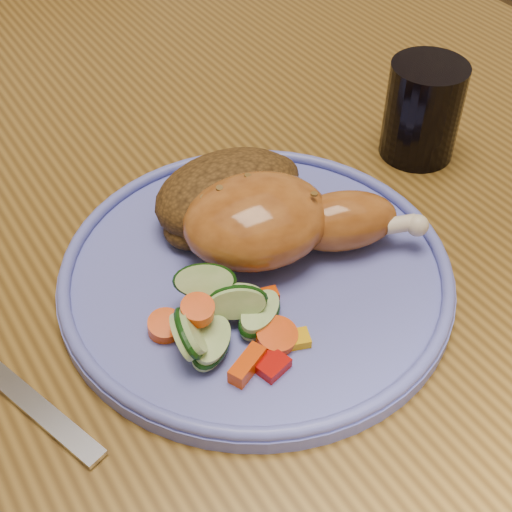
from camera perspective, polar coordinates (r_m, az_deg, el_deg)
name	(u,v)px	position (r m, az deg, el deg)	size (l,w,h in m)	color
dining_table	(276,249)	(0.71, 1.59, 0.60)	(0.90, 1.40, 0.75)	brown
chair_far	(67,107)	(1.27, -14.88, 11.45)	(0.42, 0.42, 0.91)	#4C2D16
plate	(256,275)	(0.56, 0.00, -1.55)	(0.30, 0.30, 0.01)	#5A62C1
plate_rim	(256,265)	(0.55, 0.00, -0.75)	(0.30, 0.30, 0.01)	#5A62C1
chicken_leg	(278,220)	(0.55, 1.76, 2.86)	(0.18, 0.13, 0.06)	#A75D23
rice_pilaf	(231,194)	(0.59, -2.02, 5.00)	(0.14, 0.09, 0.06)	#4E3213
vegetable_pile	(224,319)	(0.50, -2.59, -5.02)	(0.10, 0.11, 0.05)	#A50A05
fork	(6,381)	(0.52, -19.39, -9.41)	(0.07, 0.17, 0.00)	silver
drinking_glass	(423,111)	(0.68, 13.19, 11.26)	(0.07, 0.07, 0.09)	black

